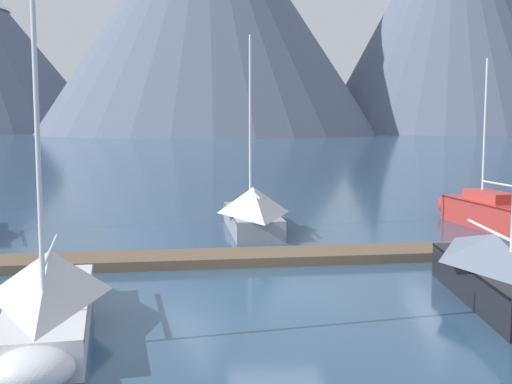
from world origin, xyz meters
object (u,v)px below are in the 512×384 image
Objects in this scene: sailboat_mid_dock_port at (251,209)px; sailboat_second_berth at (49,295)px; sailboat_far_berth at (484,210)px; sailboat_mid_dock_starboard at (506,275)px.

sailboat_second_berth is at bearing -113.40° from sailboat_mid_dock_port.
sailboat_mid_dock_port reaches higher than sailboat_far_berth.
sailboat_second_berth is 13.67m from sailboat_mid_dock_port.
sailboat_second_berth is 19.84m from sailboat_far_berth.
sailboat_second_berth is 10.65m from sailboat_mid_dock_starboard.
sailboat_far_berth is at bearing 68.29° from sailboat_mid_dock_starboard.
sailboat_far_berth is (9.84, 0.12, -0.20)m from sailboat_mid_dock_port.
sailboat_mid_dock_starboard is 1.25× the size of sailboat_far_berth.
sailboat_mid_dock_port is (5.43, 12.54, 0.04)m from sailboat_second_berth.
sailboat_mid_dock_port is at bearing 66.60° from sailboat_second_berth.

